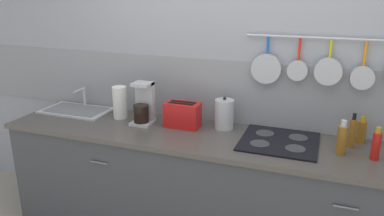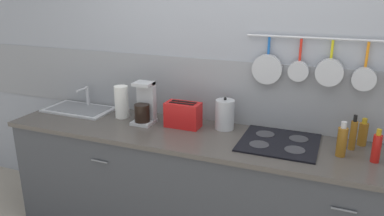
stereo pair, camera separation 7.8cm
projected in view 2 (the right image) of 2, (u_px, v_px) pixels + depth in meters
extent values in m
cube|color=#999EA8|center=(238.00, 72.00, 2.87)|extent=(7.20, 0.06, 2.60)
cube|color=gray|center=(238.00, 92.00, 2.91)|extent=(7.20, 0.07, 0.50)
cylinder|color=#B7BABF|center=(331.00, 39.00, 2.50)|extent=(1.14, 0.02, 0.02)
cylinder|color=#1959B2|center=(269.00, 46.00, 2.67)|extent=(0.02, 0.02, 0.12)
cylinder|color=#B7BABF|center=(267.00, 69.00, 2.70)|extent=(0.22, 0.04, 0.22)
cylinder|color=red|center=(301.00, 50.00, 2.59)|extent=(0.02, 0.02, 0.15)
cylinder|color=#B7BABF|center=(298.00, 71.00, 2.62)|extent=(0.14, 0.04, 0.14)
cylinder|color=gold|center=(332.00, 49.00, 2.51)|extent=(0.02, 0.02, 0.12)
cylinder|color=#B7BABF|center=(329.00, 72.00, 2.53)|extent=(0.18, 0.07, 0.18)
cylinder|color=orange|center=(367.00, 54.00, 2.44)|extent=(0.02, 0.02, 0.16)
cylinder|color=#B7BABF|center=(364.00, 79.00, 2.47)|extent=(0.15, 0.05, 0.15)
cube|color=#3F4247|center=(221.00, 196.00, 2.81)|extent=(3.34, 0.62, 0.86)
cylinder|color=slate|center=(99.00, 161.00, 2.74)|extent=(0.14, 0.01, 0.01)
cylinder|color=slate|center=(344.00, 210.00, 2.14)|extent=(0.14, 0.01, 0.01)
cube|color=#4C4742|center=(222.00, 141.00, 2.67)|extent=(3.38, 0.66, 0.03)
cube|color=#B7BABF|center=(79.00, 109.00, 3.27)|extent=(0.58, 0.34, 0.01)
cube|color=slate|center=(79.00, 108.00, 3.27)|extent=(0.50, 0.28, 0.00)
cylinder|color=#B7BABF|center=(88.00, 96.00, 3.36)|extent=(0.03, 0.03, 0.18)
cylinder|color=#B7BABF|center=(82.00, 90.00, 3.28)|extent=(0.02, 0.14, 0.02)
cylinder|color=white|center=(122.00, 102.00, 3.06)|extent=(0.11, 0.11, 0.27)
cube|color=#B7BABF|center=(144.00, 122.00, 2.96)|extent=(0.16, 0.17, 0.02)
cube|color=#B7BABF|center=(147.00, 101.00, 2.96)|extent=(0.14, 0.06, 0.33)
cylinder|color=black|center=(142.00, 113.00, 2.91)|extent=(0.12, 0.12, 0.14)
cube|color=#B7BABF|center=(143.00, 84.00, 2.88)|extent=(0.14, 0.13, 0.02)
cube|color=red|center=(183.00, 115.00, 2.86)|extent=(0.27, 0.14, 0.19)
cube|color=black|center=(182.00, 103.00, 2.81)|extent=(0.20, 0.03, 0.00)
cube|color=black|center=(184.00, 102.00, 2.85)|extent=(0.20, 0.03, 0.00)
cube|color=black|center=(166.00, 108.00, 2.90)|extent=(0.02, 0.02, 0.02)
cylinder|color=#B7BABF|center=(225.00, 114.00, 2.82)|extent=(0.14, 0.14, 0.23)
sphere|color=black|center=(225.00, 99.00, 2.78)|extent=(0.02, 0.02, 0.02)
cube|color=black|center=(279.00, 142.00, 2.58)|extent=(0.52, 0.51, 0.01)
cylinder|color=#38383D|center=(259.00, 144.00, 2.53)|extent=(0.13, 0.13, 0.00)
cylinder|color=#38383D|center=(295.00, 150.00, 2.44)|extent=(0.13, 0.13, 0.00)
cylinder|color=#38383D|center=(265.00, 134.00, 2.71)|extent=(0.13, 0.13, 0.00)
cylinder|color=#38383D|center=(299.00, 139.00, 2.62)|extent=(0.13, 0.13, 0.00)
cylinder|color=#8C5919|center=(342.00, 142.00, 2.36)|extent=(0.06, 0.06, 0.19)
cylinder|color=beige|center=(344.00, 125.00, 2.32)|extent=(0.03, 0.03, 0.04)
cylinder|color=#8C5919|center=(353.00, 135.00, 2.45)|extent=(0.04, 0.04, 0.20)
cylinder|color=black|center=(355.00, 118.00, 2.42)|extent=(0.02, 0.02, 0.04)
cylinder|color=#8C5919|center=(363.00, 134.00, 2.53)|extent=(0.06, 0.06, 0.16)
cylinder|color=#B28C19|center=(365.00, 121.00, 2.50)|extent=(0.03, 0.03, 0.03)
cylinder|color=red|center=(376.00, 149.00, 2.28)|extent=(0.05, 0.05, 0.18)
cylinder|color=#B28C19|center=(379.00, 132.00, 2.25)|extent=(0.03, 0.03, 0.04)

